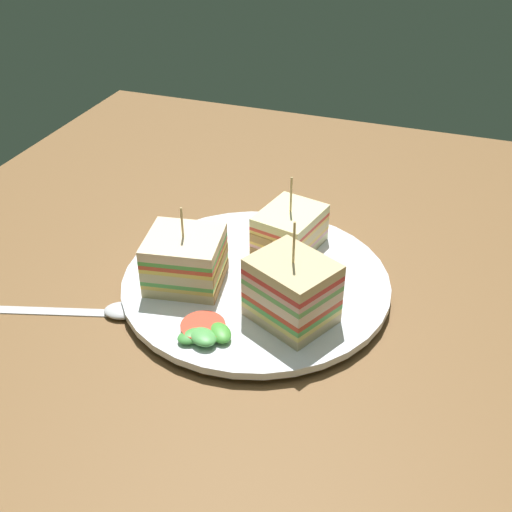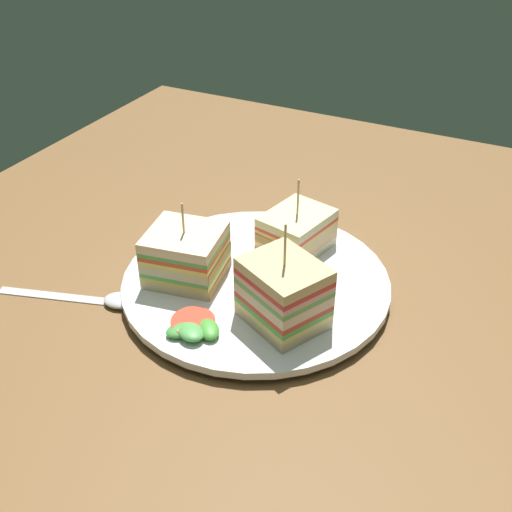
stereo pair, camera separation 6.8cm
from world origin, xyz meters
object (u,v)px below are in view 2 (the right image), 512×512
object	(u,v)px
spoon	(103,299)
sandwich_wedge_1	(283,293)
sandwich_wedge_0	(186,255)
chip_pile	(265,283)
plate	(256,283)
sandwich_wedge_2	(296,232)

from	to	relation	value
spoon	sandwich_wedge_1	bearing A→B (deg)	-4.29
sandwich_wedge_0	chip_pile	xyz separation A→B (cm)	(-1.72, 8.70, -1.98)
plate	sandwich_wedge_0	world-z (taller)	sandwich_wedge_0
chip_pile	plate	bearing A→B (deg)	-127.88
sandwich_wedge_1	sandwich_wedge_2	distance (cm)	13.34
sandwich_wedge_0	chip_pile	bearing A→B (deg)	1.40
plate	sandwich_wedge_1	world-z (taller)	sandwich_wedge_1
sandwich_wedge_0	spoon	distance (cm)	10.22
plate	sandwich_wedge_2	size ratio (longest dim) A/B	3.24
plate	spoon	world-z (taller)	plate
plate	sandwich_wedge_2	world-z (taller)	sandwich_wedge_2
sandwich_wedge_2	chip_pile	world-z (taller)	sandwich_wedge_2
sandwich_wedge_2	chip_pile	size ratio (longest dim) A/B	1.27
sandwich_wedge_1	sandwich_wedge_2	bearing A→B (deg)	-45.51
sandwich_wedge_2	chip_pile	distance (cm)	8.92
sandwich_wedge_2	chip_pile	bearing A→B (deg)	13.89
plate	sandwich_wedge_1	xyz separation A→B (cm)	(5.19, 5.60, 4.02)
plate	sandwich_wedge_0	distance (cm)	8.38
sandwich_wedge_2	chip_pile	xyz separation A→B (cm)	(8.80, 0.19, -1.48)
sandwich_wedge_1	sandwich_wedge_2	xyz separation A→B (cm)	(-12.65, -4.08, -1.05)
plate	chip_pile	bearing A→B (deg)	52.12
plate	spoon	size ratio (longest dim) A/B	1.84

